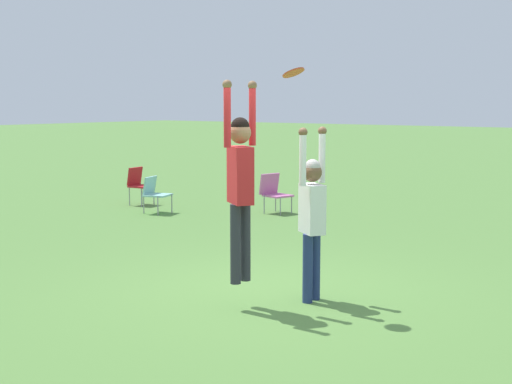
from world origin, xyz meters
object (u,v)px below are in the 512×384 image
camping_chair_0 (139,182)px  person_jumping (240,175)px  person_defending (312,210)px  frisbee (293,73)px  camping_chair_1 (155,192)px  camping_chair_3 (274,191)px

camping_chair_0 → person_jumping: bearing=46.9°
person_defending → frisbee: size_ratio=8.03×
person_jumping → camping_chair_1: bearing=-3.0°
frisbee → camping_chair_0: size_ratio=0.30×
frisbee → camping_chair_0: bearing=57.7°
camping_chair_0 → camping_chair_1: camping_chair_0 is taller
person_defending → camping_chair_1: 7.34m
frisbee → camping_chair_1: (4.03, 6.24, -2.21)m
person_jumping → person_defending: bearing=-90.0°
camping_chair_0 → person_defending: bearing=52.8°
camping_chair_3 → camping_chair_0: bearing=-61.1°
camping_chair_1 → camping_chair_0: bearing=-136.9°
frisbee → camping_chair_0: frisbee is taller
camping_chair_1 → camping_chair_3: camping_chair_3 is taller
camping_chair_1 → camping_chair_3: 2.54m
person_defending → camping_chair_0: person_defending is taller
camping_chair_0 → camping_chair_3: 3.30m
frisbee → camping_chair_3: size_ratio=0.31×
person_defending → camping_chair_3: person_defending is taller
person_jumping → camping_chair_0: bearing=-1.8°
camping_chair_0 → camping_chair_1: size_ratio=1.11×
person_defending → camping_chair_3: bearing=163.6°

